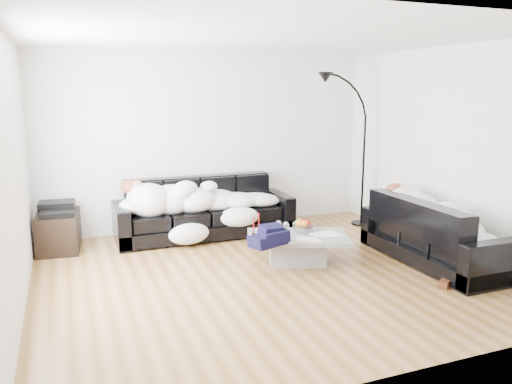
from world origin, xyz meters
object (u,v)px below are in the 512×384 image
object	(u,v)px
sleeper_right	(437,212)
floor_lamp	(364,160)
sofa_right	(436,231)
stereo	(57,208)
candle_right	(259,224)
sofa_back	(204,208)
wine_glass_c	(286,229)
av_cabinet	(59,231)
wine_glass_b	(272,232)
coffee_table	(297,249)
fruit_bowl	(303,225)
wine_glass_a	(279,227)
sleeper_back	(205,193)
candle_left	(254,226)
shoes	(448,278)

from	to	relation	value
sleeper_right	floor_lamp	xyz separation A→B (m)	(0.14, 1.83, 0.39)
sofa_right	stereo	distance (m)	4.77
candle_right	stereo	size ratio (longest dim) A/B	0.59
sofa_right	floor_lamp	distance (m)	1.94
floor_lamp	stereo	bearing A→B (deg)	177.96
stereo	sofa_back	bearing A→B (deg)	3.01
wine_glass_c	floor_lamp	distance (m)	2.31
av_cabinet	floor_lamp	world-z (taller)	floor_lamp
sleeper_right	stereo	world-z (taller)	sleeper_right
wine_glass_b	av_cabinet	size ratio (longest dim) A/B	0.21
coffee_table	fruit_bowl	bearing A→B (deg)	45.27
sleeper_right	candle_right	size ratio (longest dim) A/B	6.47
wine_glass_a	floor_lamp	world-z (taller)	floor_lamp
sleeper_back	sofa_right	bearing A→B (deg)	-41.85
candle_left	candle_right	bearing A→B (deg)	14.13
wine_glass_c	av_cabinet	bearing A→B (deg)	148.25
av_cabinet	fruit_bowl	bearing A→B (deg)	-21.23
wine_glass_c	shoes	distance (m)	1.88
sofa_right	coffee_table	xyz separation A→B (m)	(-1.57, 0.57, -0.22)
wine_glass_a	wine_glass_c	xyz separation A→B (m)	(0.04, -0.11, 0.00)
floor_lamp	fruit_bowl	bearing A→B (deg)	-142.38
av_cabinet	floor_lamp	size ratio (longest dim) A/B	0.36
sleeper_right	wine_glass_c	xyz separation A→B (m)	(-1.72, 0.59, -0.19)
wine_glass_b	wine_glass_c	bearing A→B (deg)	8.92
wine_glass_a	stereo	bearing A→B (deg)	149.71
wine_glass_a	wine_glass_b	size ratio (longest dim) A/B	1.11
sleeper_back	wine_glass_c	xyz separation A→B (m)	(0.58, -1.48, -0.19)
coffee_table	candle_left	world-z (taller)	candle_left
shoes	floor_lamp	world-z (taller)	floor_lamp
sleeper_back	wine_glass_a	size ratio (longest dim) A/B	12.52
candle_left	sleeper_back	bearing A→B (deg)	100.57
shoes	candle_right	bearing A→B (deg)	122.87
wine_glass_a	sofa_back	bearing A→B (deg)	110.86
wine_glass_c	candle_right	bearing A→B (deg)	142.71
sofa_right	sleeper_back	size ratio (longest dim) A/B	0.92
stereo	coffee_table	bearing A→B (deg)	-26.29
floor_lamp	wine_glass_b	bearing A→B (deg)	-145.98
fruit_bowl	wine_glass_c	bearing A→B (deg)	-156.80
sleeper_back	candle_right	distance (m)	1.32
wine_glass_a	wine_glass_b	world-z (taller)	wine_glass_a
sleeper_right	candle_right	xyz separation A→B (m)	(-1.99, 0.79, -0.15)
wine_glass_b	fruit_bowl	bearing A→B (deg)	17.80
sofa_back	av_cabinet	size ratio (longest dim) A/B	3.43
sofa_back	sleeper_back	distance (m)	0.23
coffee_table	wine_glass_c	distance (m)	0.30
stereo	sleeper_back	bearing A→B (deg)	1.55
wine_glass_a	shoes	distance (m)	1.98
wine_glass_b	wine_glass_c	xyz separation A→B (m)	(0.19, 0.03, 0.01)
sleeper_right	candle_left	size ratio (longest dim) A/B	7.31
shoes	stereo	world-z (taller)	stereo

